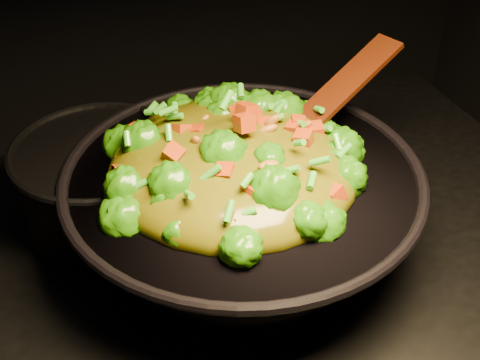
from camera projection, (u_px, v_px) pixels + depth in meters
name	position (u px, v px, depth m)	size (l,w,h in m)	color
wok	(243.00, 213.00, 0.92)	(0.47, 0.47, 0.13)	black
stir_fry	(233.00, 136.00, 0.85)	(0.33, 0.33, 0.11)	#2B7808
spatula	(323.00, 106.00, 0.92)	(0.30, 0.04, 0.01)	#321004
back_pot	(103.00, 185.00, 0.96)	(0.24, 0.24, 0.14)	black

